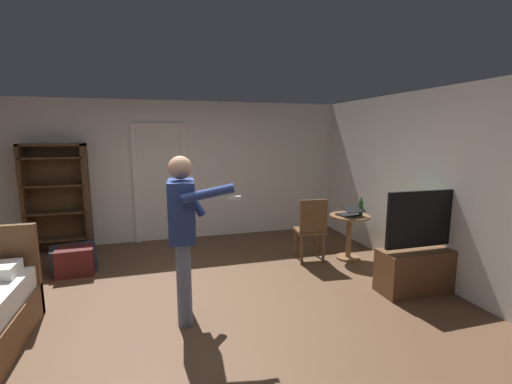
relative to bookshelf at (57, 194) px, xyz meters
name	(u,v)px	position (x,y,z in m)	size (l,w,h in m)	color
ground_plane	(191,314)	(1.88, -2.73, -0.97)	(6.98, 6.98, 0.00)	brown
wall_back	(173,171)	(1.88, 0.23, 0.30)	(6.58, 0.12, 2.53)	silver
wall_right	(441,187)	(5.12, -2.73, 0.30)	(0.12, 6.03, 2.53)	silver
doorway_frame	(160,175)	(1.65, 0.15, 0.25)	(0.93, 0.08, 2.13)	white
bookshelf	(57,194)	(0.00, 0.00, 0.00)	(0.97, 0.32, 1.79)	#4C331E
tv_flatscreen	(425,262)	(4.76, -2.94, -0.60)	(1.19, 0.40, 1.28)	brown
side_table	(349,230)	(4.44, -1.67, -0.50)	(0.62, 0.62, 0.70)	brown
laptop	(350,213)	(4.42, -1.71, -0.22)	(0.37, 0.37, 0.17)	black
bottle_on_table	(361,208)	(4.58, -1.75, -0.15)	(0.06, 0.06, 0.29)	#1A4E1D
wooden_chair	(311,227)	(3.81, -1.64, -0.42)	(0.46, 0.46, 0.99)	brown
person_blue_shirt	(183,226)	(1.83, -2.81, 0.04)	(0.69, 0.64, 1.73)	slate
suitcase_dark	(74,258)	(0.39, -1.02, -0.79)	(0.59, 0.38, 0.36)	#1E2D38
suitcase_small	(76,261)	(0.44, -1.17, -0.78)	(0.48, 0.36, 0.38)	#4C1919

